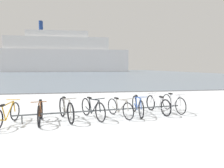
% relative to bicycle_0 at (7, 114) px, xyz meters
% --- Properties ---
extents(ground, '(80.00, 132.00, 0.08)m').
position_rel_bicycle_0_xyz_m(ground, '(2.99, 51.38, -0.38)').
color(ground, silver).
extents(bike_rack, '(6.11, 0.81, 0.31)m').
position_rel_bicycle_0_xyz_m(bike_rack, '(3.17, 0.41, -0.07)').
color(bike_rack, '#4C5156').
rests_on(bike_rack, ground).
extents(bicycle_0, '(0.46, 1.70, 0.75)m').
position_rel_bicycle_0_xyz_m(bicycle_0, '(0.00, 0.00, 0.00)').
color(bicycle_0, black).
rests_on(bicycle_0, ground).
extents(bicycle_1, '(0.46, 1.62, 0.79)m').
position_rel_bicycle_0_xyz_m(bicycle_1, '(1.01, 0.07, 0.01)').
color(bicycle_1, black).
rests_on(bicycle_1, ground).
extents(bicycle_2, '(0.71, 1.69, 0.84)m').
position_rel_bicycle_0_xyz_m(bicycle_2, '(1.82, 0.29, 0.03)').
color(bicycle_2, black).
rests_on(bicycle_2, ground).
extents(bicycle_3, '(0.81, 1.61, 0.79)m').
position_rel_bicycle_0_xyz_m(bicycle_3, '(2.74, 0.36, 0.02)').
color(bicycle_3, black).
rests_on(bicycle_3, ground).
extents(bicycle_4, '(0.75, 1.48, 0.74)m').
position_rel_bicycle_0_xyz_m(bicycle_4, '(3.75, 0.43, -0.00)').
color(bicycle_4, black).
rests_on(bicycle_4, ground).
extents(bicycle_5, '(0.46, 1.75, 0.78)m').
position_rel_bicycle_0_xyz_m(bicycle_5, '(4.49, 0.65, 0.01)').
color(bicycle_5, black).
rests_on(bicycle_5, ground).
extents(bicycle_6, '(0.51, 1.71, 0.76)m').
position_rel_bicycle_0_xyz_m(bicycle_6, '(5.37, 0.81, 0.00)').
color(bicycle_6, black).
rests_on(bicycle_6, ground).
extents(bicycle_7, '(0.46, 1.62, 0.80)m').
position_rel_bicycle_0_xyz_m(bicycle_7, '(6.10, 0.92, 0.02)').
color(bicycle_7, black).
rests_on(bicycle_7, ground).
extents(ferry_ship, '(54.94, 9.92, 20.66)m').
position_rel_bicycle_0_xyz_m(ferry_ship, '(-6.55, 76.43, 6.58)').
color(ferry_ship, white).
rests_on(ferry_ship, ground).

